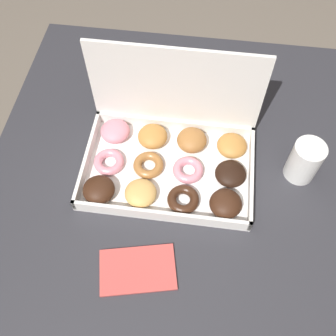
# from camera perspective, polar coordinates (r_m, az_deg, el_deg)

# --- Properties ---
(ground_plane) EXTENTS (8.00, 8.00, 0.00)m
(ground_plane) POSITION_cam_1_polar(r_m,az_deg,el_deg) (1.63, 0.65, -15.10)
(ground_plane) COLOR #6B6054
(dining_table) EXTENTS (0.93, 1.04, 0.74)m
(dining_table) POSITION_cam_1_polar(r_m,az_deg,el_deg) (1.03, 1.00, -5.04)
(dining_table) COLOR #2D2D33
(dining_table) RESTS_ON ground_plane
(donut_box) EXTENTS (0.40, 0.27, 0.26)m
(donut_box) POSITION_cam_1_polar(r_m,az_deg,el_deg) (0.93, 0.32, 2.34)
(donut_box) COLOR white
(donut_box) RESTS_ON dining_table
(coffee_mug) EXTENTS (0.07, 0.07, 0.11)m
(coffee_mug) POSITION_cam_1_polar(r_m,az_deg,el_deg) (0.96, 19.23, 1.03)
(coffee_mug) COLOR white
(coffee_mug) RESTS_ON dining_table
(paper_napkin) EXTENTS (0.18, 0.13, 0.01)m
(paper_napkin) POSITION_cam_1_polar(r_m,az_deg,el_deg) (0.85, -4.43, -14.47)
(paper_napkin) COLOR #CC4C47
(paper_napkin) RESTS_ON dining_table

